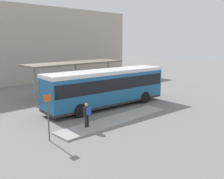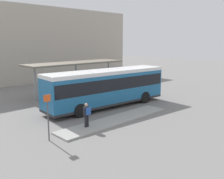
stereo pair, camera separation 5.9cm
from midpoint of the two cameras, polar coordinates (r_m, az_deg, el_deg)
ground_plane at (r=22.66m, az=-1.00°, el=-3.93°), size 120.00×120.00×0.00m
curb_island at (r=18.77m, az=1.05°, el=-6.93°), size 9.91×1.80×0.12m
city_bus at (r=22.25m, az=-1.00°, el=0.91°), size 11.97×3.44×3.34m
pedestrian_waiting at (r=16.87m, az=-5.67°, el=-5.47°), size 0.41×0.43×1.65m
bicycle_yellow at (r=31.91m, az=8.68°, el=0.98°), size 0.48×1.63×0.71m
bicycle_green at (r=32.53m, az=7.97°, el=1.20°), size 0.48×1.67×0.72m
bicycle_black at (r=33.03m, az=7.11°, el=1.37°), size 0.48×1.65×0.72m
station_shelter at (r=27.98m, az=-8.20°, el=5.89°), size 11.61×3.16×3.56m
potted_planter_near_shelter at (r=24.33m, az=-11.05°, el=-1.56°), size 0.89×0.89×1.23m
potted_planter_far_side at (r=28.66m, az=0.91°, el=0.64°), size 0.75×0.75×1.29m
platform_sign at (r=15.13m, az=-14.32°, el=-5.78°), size 0.44×0.08×2.80m
station_building at (r=44.57m, az=-18.09°, el=9.83°), size 28.70×15.33×10.69m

